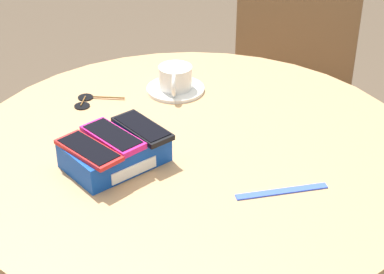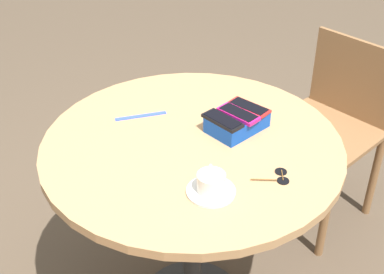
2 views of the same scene
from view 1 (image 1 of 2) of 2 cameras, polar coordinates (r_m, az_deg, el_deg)
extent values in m
cylinder|color=tan|center=(1.35, 0.00, -1.28)|extent=(0.97, 0.97, 0.03)
cube|color=#0F42AD|center=(1.27, -6.88, -1.34)|extent=(0.22, 0.18, 0.05)
cube|color=white|center=(1.23, -5.16, -2.96)|extent=(0.10, 0.03, 0.02)
cube|color=red|center=(1.23, -9.18, -1.15)|extent=(0.08, 0.15, 0.01)
cube|color=black|center=(1.23, -9.20, -0.96)|extent=(0.07, 0.14, 0.00)
cube|color=#D11975|center=(1.26, -7.07, -0.02)|extent=(0.09, 0.15, 0.01)
cube|color=black|center=(1.26, -7.09, 0.25)|extent=(0.08, 0.14, 0.00)
cube|color=black|center=(1.28, -4.45, 0.77)|extent=(0.09, 0.15, 0.01)
cube|color=black|center=(1.28, -4.46, 1.00)|extent=(0.08, 0.13, 0.00)
cylinder|color=silver|center=(1.56, -1.47, 4.28)|extent=(0.14, 0.14, 0.01)
cylinder|color=silver|center=(1.54, -1.49, 5.33)|extent=(0.08, 0.08, 0.05)
cylinder|color=tan|center=(1.53, -1.50, 6.05)|extent=(0.07, 0.07, 0.00)
torus|color=silver|center=(1.50, -1.61, 4.61)|extent=(0.05, 0.04, 0.05)
cube|color=blue|center=(1.21, 7.99, -4.81)|extent=(0.14, 0.13, 0.00)
cylinder|color=black|center=(1.50, -9.86, 2.67)|extent=(0.04, 0.04, 0.00)
cylinder|color=black|center=(1.54, -9.44, 3.49)|extent=(0.04, 0.04, 0.00)
cylinder|color=brown|center=(1.52, -9.66, 3.18)|extent=(0.04, 0.03, 0.00)
cylinder|color=brown|center=(1.53, -7.41, 3.52)|extent=(0.04, 0.07, 0.00)
cube|color=brown|center=(2.18, 7.47, 1.93)|extent=(0.54, 0.54, 0.02)
cube|color=brown|center=(2.27, 9.23, 9.63)|extent=(0.11, 0.42, 0.45)
cylinder|color=brown|center=(2.18, 0.61, -4.70)|extent=(0.04, 0.04, 0.43)
cylinder|color=brown|center=(2.10, 11.05, -6.88)|extent=(0.04, 0.04, 0.43)
cylinder|color=brown|center=(2.50, 3.80, 0.36)|extent=(0.04, 0.04, 0.43)
cylinder|color=brown|center=(2.43, 12.89, -1.35)|extent=(0.04, 0.04, 0.43)
camera|label=2|loc=(2.56, 2.10, 36.96)|focal=50.00mm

